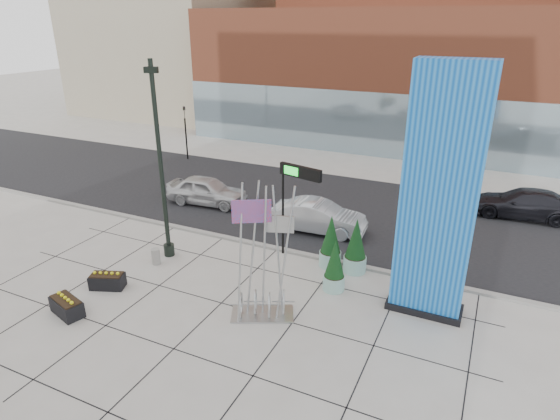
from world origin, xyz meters
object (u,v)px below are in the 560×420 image
at_px(blue_pylon, 439,202).
at_px(public_art_sculpture, 262,283).
at_px(concrete_bollard, 156,256).
at_px(car_white_west, 207,191).
at_px(overhead_street_sign, 299,178).
at_px(car_silver_mid, 318,217).
at_px(lamp_post, 162,182).

distance_m(blue_pylon, public_art_sculpture, 6.80).
distance_m(blue_pylon, concrete_bollard, 12.25).
distance_m(public_art_sculpture, car_white_west, 11.86).
xyz_separation_m(blue_pylon, car_white_west, (-13.47, 5.74, -3.58)).
bearing_deg(public_art_sculpture, car_white_west, 108.36).
bearing_deg(car_white_west, overhead_street_sign, -122.43).
xyz_separation_m(blue_pylon, car_silver_mid, (-6.14, 4.88, -3.59)).
height_order(lamp_post, car_white_west, lamp_post).
distance_m(blue_pylon, overhead_street_sign, 6.34).
height_order(blue_pylon, overhead_street_sign, blue_pylon).
relative_size(lamp_post, car_white_west, 1.82).
relative_size(car_white_west, car_silver_mid, 0.99).
bearing_deg(overhead_street_sign, blue_pylon, -4.41).
bearing_deg(car_silver_mid, concrete_bollard, 135.47).
distance_m(blue_pylon, lamp_post, 11.50).
bearing_deg(lamp_post, public_art_sculpture, -21.31).
xyz_separation_m(overhead_street_sign, car_white_west, (-7.46, 3.83, -2.99)).
height_order(overhead_street_sign, car_white_west, overhead_street_sign).
height_order(blue_pylon, public_art_sculpture, blue_pylon).
height_order(blue_pylon, car_silver_mid, blue_pylon).
height_order(lamp_post, concrete_bollard, lamp_post).
bearing_deg(blue_pylon, concrete_bollard, -172.68).
bearing_deg(car_silver_mid, blue_pylon, -132.83).
distance_m(concrete_bollard, car_silver_mid, 8.28).
relative_size(lamp_post, public_art_sculpture, 1.68).
bearing_deg(overhead_street_sign, car_white_west, 166.06).
distance_m(lamp_post, car_white_west, 7.12).
xyz_separation_m(concrete_bollard, car_white_west, (-2.00, 7.18, 0.45)).
height_order(concrete_bollard, overhead_street_sign, overhead_street_sign).
distance_m(blue_pylon, car_white_west, 15.08).
relative_size(lamp_post, concrete_bollard, 11.98).
bearing_deg(car_silver_mid, overhead_street_sign, 178.14).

